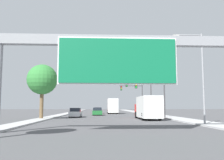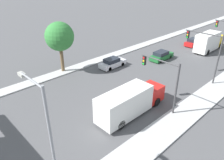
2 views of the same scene
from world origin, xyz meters
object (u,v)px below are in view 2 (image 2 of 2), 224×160
(car_near_center, at_px, (112,63))
(traffic_light_near_intersection, at_px, (164,76))
(car_mid_center, at_px, (161,56))
(truck_box_secondary, at_px, (130,102))
(palm_tree_background, at_px, (60,37))
(traffic_light_mid_block, at_px, (208,49))
(car_mid_left, at_px, (193,42))
(truck_box_primary, at_px, (209,42))
(street_lamp_right, at_px, (48,137))

(car_near_center, xyz_separation_m, traffic_light_near_intersection, (12.18, -4.18, 3.30))
(car_mid_center, bearing_deg, truck_box_secondary, -66.38)
(palm_tree_background, bearing_deg, traffic_light_mid_block, 37.58)
(traffic_light_near_intersection, bearing_deg, palm_tree_background, -171.37)
(truck_box_secondary, xyz_separation_m, traffic_light_mid_block, (1.67, 13.40, 3.07))
(traffic_light_mid_block, bearing_deg, truck_box_secondary, -97.11)
(car_mid_left, relative_size, truck_box_primary, 0.53)
(car_mid_left, bearing_deg, palm_tree_background, -105.90)
(traffic_light_mid_block, xyz_separation_m, palm_tree_background, (-16.19, -12.46, 0.79))
(palm_tree_background, relative_size, street_lamp_right, 0.86)
(car_near_center, relative_size, truck_box_secondary, 0.51)
(car_mid_left, bearing_deg, traffic_light_mid_block, -58.14)
(car_near_center, bearing_deg, car_mid_left, 79.96)
(car_mid_center, distance_m, street_lamp_right, 28.88)
(street_lamp_right, bearing_deg, car_mid_left, 104.70)
(car_near_center, bearing_deg, street_lamp_right, -53.62)
(car_mid_center, bearing_deg, car_mid_left, 90.00)
(truck_box_primary, height_order, palm_tree_background, palm_tree_background)
(car_mid_left, distance_m, car_mid_center, 11.34)
(truck_box_primary, bearing_deg, traffic_light_mid_block, -68.32)
(car_near_center, bearing_deg, traffic_light_near_intersection, -18.95)
(truck_box_primary, distance_m, street_lamp_right, 37.84)
(truck_box_secondary, bearing_deg, palm_tree_background, 176.30)
(traffic_light_near_intersection, bearing_deg, car_mid_left, 109.92)
(palm_tree_background, height_order, street_lamp_right, street_lamp_right)
(palm_tree_background, distance_m, street_lamp_right, 21.03)
(traffic_light_mid_block, xyz_separation_m, street_lamp_right, (1.31, -24.11, 0.57))
(traffic_light_near_intersection, distance_m, palm_tree_background, 16.45)
(car_mid_left, height_order, traffic_light_mid_block, traffic_light_mid_block)
(traffic_light_near_intersection, bearing_deg, truck_box_primary, 102.69)
(traffic_light_near_intersection, relative_size, street_lamp_right, 0.67)
(car_mid_left, xyz_separation_m, palm_tree_background, (-7.52, -26.41, 4.73))
(palm_tree_background, bearing_deg, street_lamp_right, -33.66)
(truck_box_secondary, relative_size, traffic_light_near_intersection, 1.51)
(car_mid_left, xyz_separation_m, car_near_center, (-3.50, -19.77, -0.00))
(truck_box_secondary, xyz_separation_m, traffic_light_near_intersection, (1.68, 3.40, 2.43))
(car_mid_center, distance_m, traffic_light_mid_block, 9.88)
(car_mid_left, relative_size, palm_tree_background, 0.58)
(truck_box_primary, bearing_deg, street_lamp_right, -80.09)
(street_lamp_right, bearing_deg, car_mid_center, 110.48)
(car_mid_center, xyz_separation_m, car_near_center, (-3.50, -8.42, 0.00))
(car_mid_center, bearing_deg, traffic_light_mid_block, -16.74)
(traffic_light_mid_block, bearing_deg, traffic_light_near_intersection, -89.94)
(car_mid_center, distance_m, truck_box_secondary, 17.49)
(truck_box_primary, bearing_deg, palm_tree_background, -113.40)
(car_mid_center, relative_size, truck_box_secondary, 0.53)
(car_near_center, xyz_separation_m, traffic_light_mid_block, (12.17, 5.82, 3.94))
(car_mid_left, height_order, car_mid_center, car_mid_left)
(truck_box_primary, distance_m, palm_tree_background, 27.99)
(car_near_center, bearing_deg, car_mid_center, 67.44)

